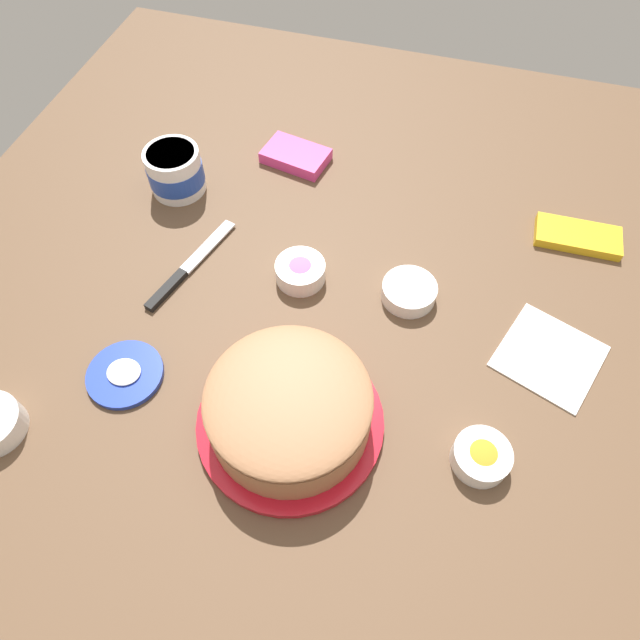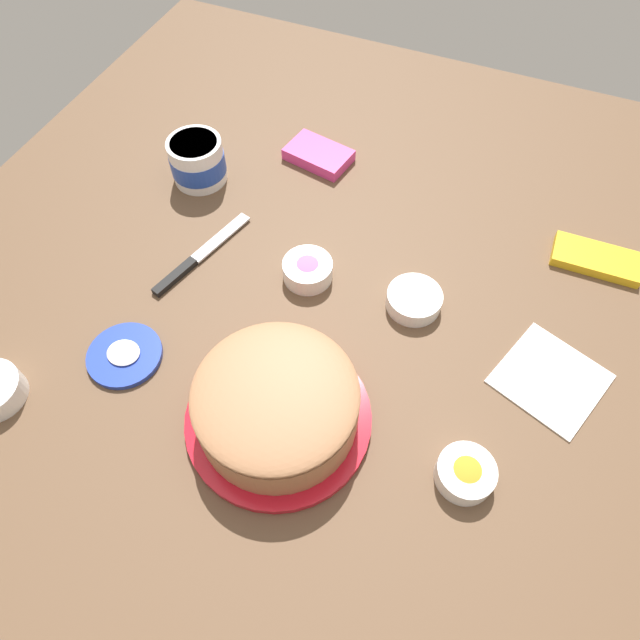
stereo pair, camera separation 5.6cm
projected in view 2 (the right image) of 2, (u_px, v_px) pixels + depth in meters
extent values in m
plane|color=brown|center=(339.00, 290.00, 0.98)|extent=(1.54, 1.54, 0.00)
cylinder|color=red|center=(279.00, 418.00, 0.84)|extent=(0.28, 0.28, 0.01)
cylinder|color=brown|center=(277.00, 408.00, 0.81)|extent=(0.22, 0.22, 0.06)
cylinder|color=#9E6B47|center=(277.00, 406.00, 0.81)|extent=(0.24, 0.24, 0.07)
ellipsoid|color=#9E6B47|center=(275.00, 394.00, 0.77)|extent=(0.24, 0.24, 0.03)
cylinder|color=white|center=(197.00, 161.00, 1.10)|extent=(0.11, 0.11, 0.09)
cylinder|color=#2347B2|center=(198.00, 162.00, 1.11)|extent=(0.11, 0.11, 0.04)
cylinder|color=#9E6B47|center=(194.00, 145.00, 1.07)|extent=(0.09, 0.09, 0.01)
cylinder|color=#233DAD|center=(125.00, 355.00, 0.90)|extent=(0.12, 0.12, 0.01)
ellipsoid|color=white|center=(123.00, 353.00, 0.90)|extent=(0.05, 0.05, 0.01)
cube|color=silver|center=(221.00, 237.00, 1.04)|extent=(0.06, 0.14, 0.00)
cube|color=black|center=(175.00, 277.00, 0.99)|extent=(0.04, 0.10, 0.01)
cylinder|color=white|center=(465.00, 473.00, 0.79)|extent=(0.08, 0.08, 0.03)
cylinder|color=orange|center=(466.00, 473.00, 0.78)|extent=(0.07, 0.07, 0.01)
ellipsoid|color=orange|center=(467.00, 471.00, 0.78)|extent=(0.06, 0.06, 0.02)
cylinder|color=white|center=(414.00, 300.00, 0.95)|extent=(0.09, 0.09, 0.03)
cylinder|color=blue|center=(414.00, 300.00, 0.95)|extent=(0.08, 0.08, 0.01)
ellipsoid|color=blue|center=(414.00, 298.00, 0.95)|extent=(0.07, 0.07, 0.02)
cylinder|color=white|center=(308.00, 270.00, 0.99)|extent=(0.09, 0.09, 0.04)
cylinder|color=pink|center=(308.00, 269.00, 0.98)|extent=(0.07, 0.07, 0.01)
ellipsoid|color=pink|center=(308.00, 266.00, 0.98)|extent=(0.06, 0.06, 0.02)
cube|color=#E53D8E|center=(319.00, 155.00, 1.16)|extent=(0.14, 0.11, 0.02)
cube|color=yellow|center=(596.00, 259.00, 1.01)|extent=(0.16, 0.08, 0.02)
cube|color=white|center=(551.00, 378.00, 0.88)|extent=(0.19, 0.19, 0.01)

